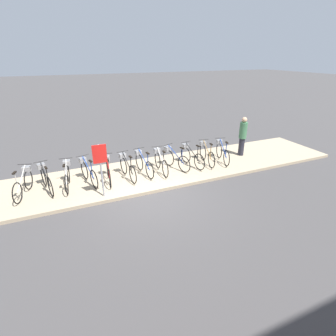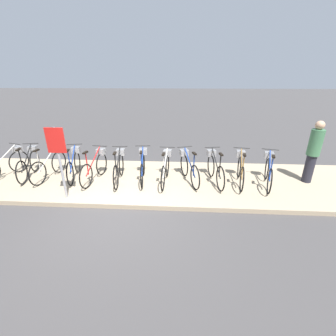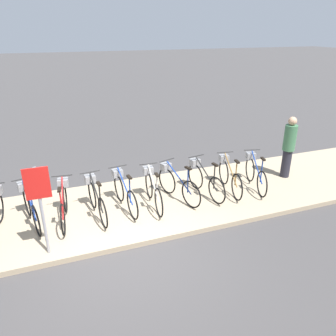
# 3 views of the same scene
# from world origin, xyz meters

# --- Properties ---
(ground_plane) EXTENTS (120.00, 120.00, 0.00)m
(ground_plane) POSITION_xyz_m (0.00, 0.00, 0.00)
(ground_plane) COLOR #423F3F
(sidewalk) EXTENTS (17.94, 3.03, 0.12)m
(sidewalk) POSITION_xyz_m (0.00, 1.52, 0.06)
(sidewalk) COLOR tan
(sidewalk) RESTS_ON ground_plane
(parked_bicycle_3) EXTENTS (0.53, 1.61, 1.01)m
(parked_bicycle_3) POSITION_xyz_m (-1.76, 1.54, 0.56)
(parked_bicycle_3) COLOR black
(parked_bicycle_3) RESTS_ON sidewalk
(parked_bicycle_4) EXTENTS (0.46, 1.63, 1.01)m
(parked_bicycle_4) POSITION_xyz_m (-1.05, 1.41, 0.56)
(parked_bicycle_4) COLOR black
(parked_bicycle_4) RESTS_ON sidewalk
(parked_bicycle_5) EXTENTS (0.46, 1.63, 1.01)m
(parked_bicycle_5) POSITION_xyz_m (-0.34, 1.39, 0.56)
(parked_bicycle_5) COLOR black
(parked_bicycle_5) RESTS_ON sidewalk
(parked_bicycle_6) EXTENTS (0.46, 1.63, 1.01)m
(parked_bicycle_6) POSITION_xyz_m (0.34, 1.50, 0.56)
(parked_bicycle_6) COLOR black
(parked_bicycle_6) RESTS_ON sidewalk
(parked_bicycle_7) EXTENTS (0.46, 1.64, 1.01)m
(parked_bicycle_7) POSITION_xyz_m (1.03, 1.40, 0.56)
(parked_bicycle_7) COLOR black
(parked_bicycle_7) RESTS_ON sidewalk
(parked_bicycle_8) EXTENTS (0.63, 1.57, 1.01)m
(parked_bicycle_8) POSITION_xyz_m (1.68, 1.49, 0.56)
(parked_bicycle_8) COLOR black
(parked_bicycle_8) RESTS_ON sidewalk
(parked_bicycle_9) EXTENTS (0.46, 1.63, 1.01)m
(parked_bicycle_9) POSITION_xyz_m (2.44, 1.48, 0.56)
(parked_bicycle_9) COLOR black
(parked_bicycle_9) RESTS_ON sidewalk
(parked_bicycle_10) EXTENTS (0.46, 1.63, 1.01)m
(parked_bicycle_10) POSITION_xyz_m (3.18, 1.46, 0.56)
(parked_bicycle_10) COLOR black
(parked_bicycle_10) RESTS_ON sidewalk
(parked_bicycle_11) EXTENTS (0.57, 1.59, 1.01)m
(parked_bicycle_11) POSITION_xyz_m (3.93, 1.38, 0.56)
(parked_bicycle_11) COLOR black
(parked_bicycle_11) RESTS_ON sidewalk
(pedestrian) EXTENTS (0.34, 0.34, 1.79)m
(pedestrian) POSITION_xyz_m (5.17, 1.64, 1.07)
(pedestrian) COLOR #23232D
(pedestrian) RESTS_ON sidewalk
(sign_post) EXTENTS (0.44, 0.07, 1.80)m
(sign_post) POSITION_xyz_m (-1.45, 0.29, 1.35)
(sign_post) COLOR #99999E
(sign_post) RESTS_ON sidewalk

